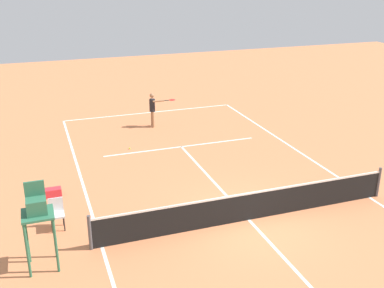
# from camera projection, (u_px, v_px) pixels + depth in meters

# --- Properties ---
(ground_plane) EXTENTS (60.00, 60.00, 0.00)m
(ground_plane) POSITION_uv_depth(u_px,v_px,m) (249.00, 220.00, 14.63)
(ground_plane) COLOR #D37A4C
(court_lines) EXTENTS (9.33, 24.84, 0.01)m
(court_lines) POSITION_uv_depth(u_px,v_px,m) (249.00, 220.00, 14.63)
(court_lines) COLOR white
(court_lines) RESTS_ON ground
(tennis_net) EXTENTS (9.93, 0.10, 1.07)m
(tennis_net) POSITION_uv_depth(u_px,v_px,m) (249.00, 206.00, 14.45)
(tennis_net) COLOR #4C4C51
(tennis_net) RESTS_ON ground
(player_serving) EXTENTS (1.27, 0.60, 1.72)m
(player_serving) POSITION_uv_depth(u_px,v_px,m) (153.00, 107.00, 22.90)
(player_serving) COLOR #9E704C
(player_serving) RESTS_ON ground
(tennis_ball) EXTENTS (0.07, 0.07, 0.07)m
(tennis_ball) POSITION_uv_depth(u_px,v_px,m) (130.00, 148.00, 20.36)
(tennis_ball) COLOR #CCE033
(tennis_ball) RESTS_ON ground
(umpire_chair) EXTENTS (0.80, 0.80, 2.41)m
(umpire_chair) POSITION_uv_depth(u_px,v_px,m) (37.00, 213.00, 11.78)
(umpire_chair) COLOR #2D6B4C
(umpire_chair) RESTS_ON ground
(courtside_chair_mid) EXTENTS (0.44, 0.46, 0.95)m
(courtside_chair_mid) POSITION_uv_depth(u_px,v_px,m) (57.00, 212.00, 13.99)
(courtside_chair_mid) COLOR #262626
(courtside_chair_mid) RESTS_ON ground
(equipment_bag) EXTENTS (0.76, 0.32, 0.30)m
(equipment_bag) POSITION_uv_depth(u_px,v_px,m) (50.00, 193.00, 16.05)
(equipment_bag) COLOR red
(equipment_bag) RESTS_ON ground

